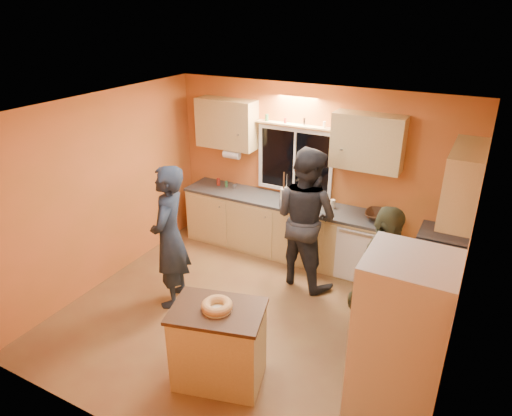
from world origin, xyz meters
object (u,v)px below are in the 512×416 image
Objects in this scene: island at (219,345)px; person_center at (306,218)px; refrigerator at (399,350)px; person_left at (170,237)px; person_right at (380,284)px.

person_center reaches higher than island.
refrigerator is 1.77m from island.
person_left is 1.05× the size of person_right.
person_right is (1.30, 1.16, 0.45)m from island.
refrigerator reaches higher than island.
refrigerator is at bearing 146.13° from person_center.
refrigerator is 1.73× the size of island.
person_center is at bearing 70.97° from person_right.
person_right is at bearing 76.17° from person_left.
island is 2.22m from person_center.
person_left is at bearing 167.11° from refrigerator.
person_center is at bearing 130.54° from refrigerator.
island is 1.80m from person_right.
person_left is 0.96× the size of person_center.
refrigerator is 2.54m from person_center.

